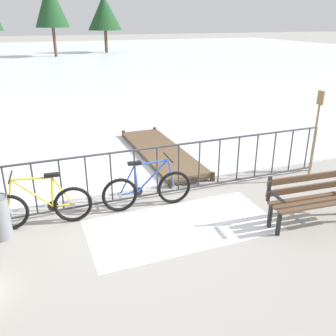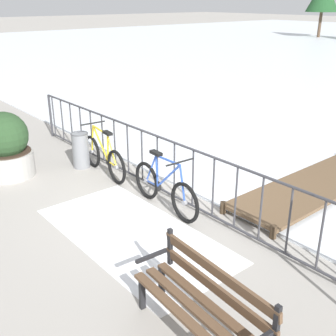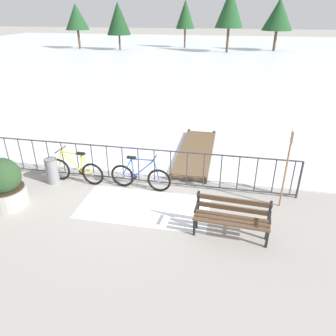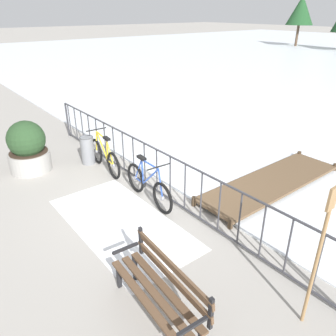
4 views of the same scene
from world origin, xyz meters
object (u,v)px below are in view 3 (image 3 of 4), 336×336
object	(u,v)px
bicycle_second	(76,170)
trash_bin	(52,170)
park_bench	(232,215)
bicycle_near_railing	(140,177)
oar_upright	(287,165)
planter_with_shrub	(4,185)

from	to	relation	value
bicycle_second	trash_bin	xyz separation A→B (m)	(-0.66, -0.14, 0.00)
bicycle_second	park_bench	bearing A→B (deg)	-19.60
bicycle_near_railing	bicycle_second	size ratio (longest dim) A/B	1.00
oar_upright	planter_with_shrub	bearing A→B (deg)	-169.12
park_bench	oar_upright	world-z (taller)	oar_upright
park_bench	planter_with_shrub	world-z (taller)	planter_with_shrub
bicycle_near_railing	planter_with_shrub	distance (m)	3.39
bicycle_near_railing	park_bench	distance (m)	2.90
bicycle_second	trash_bin	distance (m)	0.67
bicycle_near_railing	planter_with_shrub	bearing A→B (deg)	-154.85
planter_with_shrub	park_bench	bearing A→B (deg)	-0.99
trash_bin	oar_upright	bearing A→B (deg)	-0.19
park_bench	oar_upright	xyz separation A→B (m)	(1.20, 1.39, 0.63)
bicycle_second	trash_bin	size ratio (longest dim) A/B	2.33
bicycle_near_railing	oar_upright	xyz separation A→B (m)	(3.66, -0.15, 0.77)
park_bench	oar_upright	distance (m)	1.94
park_bench	planter_with_shrub	xyz separation A→B (m)	(-5.52, 0.10, 0.08)
bicycle_second	planter_with_shrub	size ratio (longest dim) A/B	1.34
bicycle_near_railing	park_bench	bearing A→B (deg)	-31.89
bicycle_near_railing	planter_with_shrub	xyz separation A→B (m)	(-3.06, -1.44, 0.22)
bicycle_near_railing	oar_upright	size ratio (longest dim) A/B	0.86
oar_upright	bicycle_second	bearing A→B (deg)	178.33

